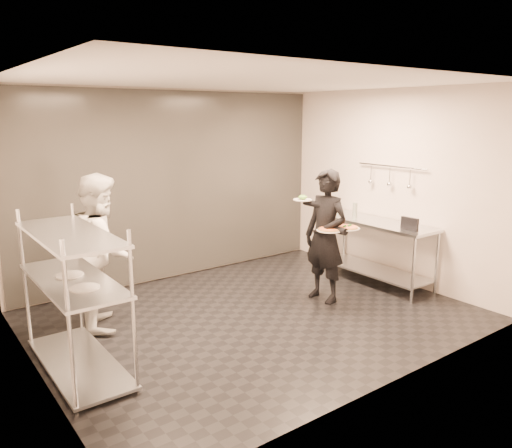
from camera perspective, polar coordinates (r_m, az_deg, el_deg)
room_shell at (r=6.82m, az=-5.95°, el=3.65°), size 5.00×4.00×2.80m
pass_rack at (r=5.08m, az=-20.08°, el=-7.48°), size 0.60×1.60×1.50m
prep_counter at (r=7.49m, az=13.50°, el=-1.88°), size 0.60×1.80×0.92m
utensil_rail at (r=7.52m, az=15.07°, el=5.23°), size 0.07×1.20×0.31m
waiter at (r=6.59m, az=7.96°, el=-1.38°), size 0.47×0.67×1.75m
chef at (r=6.02m, az=-17.14°, el=-2.93°), size 0.94×1.05×1.79m
pizza_plate_near at (r=6.39m, az=8.38°, el=-0.63°), size 0.32×0.32×0.05m
pizza_plate_far at (r=6.45m, az=10.36°, el=-0.40°), size 0.32×0.32×0.05m
salad_plate at (r=6.64m, az=5.36°, el=2.95°), size 0.25×0.25×0.07m
pos_monitor at (r=6.92m, az=17.15°, el=0.00°), size 0.06×0.25×0.18m
bottle_green at (r=7.47m, az=11.24°, el=1.49°), size 0.07×0.07×0.25m
bottle_clear at (r=7.92m, az=9.16°, el=1.97°), size 0.06×0.06×0.19m
bottle_dark at (r=7.88m, az=8.83°, el=1.99°), size 0.06×0.06×0.21m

